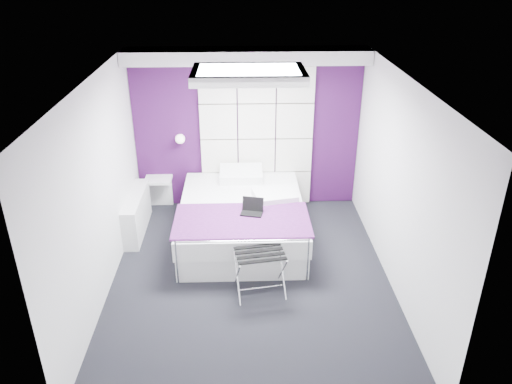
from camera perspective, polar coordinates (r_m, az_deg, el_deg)
floor at (r=6.63m, az=-0.60°, el=-9.87°), size 4.40×4.40×0.00m
ceiling at (r=5.52m, az=-0.72°, el=12.53°), size 4.40×4.40×0.00m
wall_back at (r=8.00m, az=-1.03°, el=7.15°), size 3.60×0.00×3.60m
wall_left at (r=6.20m, az=-17.54°, el=0.03°), size 0.00×4.40×4.40m
wall_right at (r=6.26m, az=16.05°, el=0.52°), size 0.00×4.40×4.40m
accent_wall at (r=7.99m, az=-1.03°, el=7.13°), size 3.58×0.02×2.58m
soffit at (r=7.45m, az=-1.07°, el=15.29°), size 3.58×0.50×0.20m
headboard at (r=7.99m, az=0.07°, el=6.15°), size 1.80×0.08×2.30m
skylight at (r=6.12m, az=-0.85°, el=13.39°), size 1.36×0.86×0.12m
wall_lamp at (r=7.95m, az=-8.64°, el=6.12°), size 0.15×0.15×0.15m
radiator at (r=7.74m, az=-13.47°, el=-2.39°), size 0.22×1.20×0.60m
bed at (r=7.34m, az=-1.63°, el=-3.03°), size 1.82×2.21×0.77m
nightstand at (r=8.23m, az=-11.11°, el=1.39°), size 0.43×0.33×0.05m
luggage_rack at (r=6.24m, az=0.45°, el=-9.21°), size 0.59×0.44×0.58m
laptop at (r=6.85m, az=-0.49°, el=-1.95°), size 0.29×0.21×0.21m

